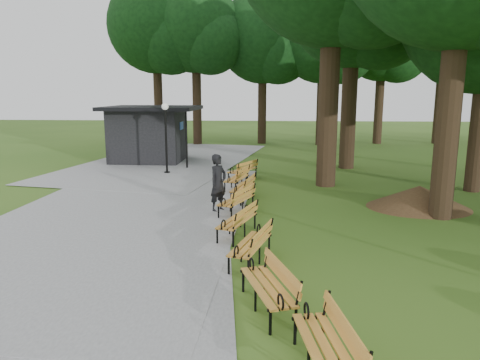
# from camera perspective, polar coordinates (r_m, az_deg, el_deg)

# --- Properties ---
(ground) EXTENTS (100.00, 100.00, 0.00)m
(ground) POSITION_cam_1_polar(r_m,az_deg,el_deg) (11.44, -0.43, -8.51)
(ground) COLOR #355B1A
(ground) RESTS_ON ground
(path) EXTENTS (12.00, 38.00, 0.06)m
(path) POSITION_cam_1_polar(r_m,az_deg,el_deg) (15.04, -15.01, -3.94)
(path) COLOR gray
(path) RESTS_ON ground
(person) EXTENTS (0.76, 0.82, 1.88)m
(person) POSITION_cam_1_polar(r_m,az_deg,el_deg) (14.53, -2.78, -0.40)
(person) COLOR black
(person) RESTS_ON ground
(kiosk) EXTENTS (4.98, 4.35, 3.08)m
(kiosk) POSITION_cam_1_polar(r_m,az_deg,el_deg) (25.48, -11.57, 5.73)
(kiosk) COLOR black
(kiosk) RESTS_ON ground
(lamp_post) EXTENTS (0.32, 0.32, 3.33)m
(lamp_post) POSITION_cam_1_polar(r_m,az_deg,el_deg) (21.41, -9.44, 7.08)
(lamp_post) COLOR black
(lamp_post) RESTS_ON ground
(dirt_mound) EXTENTS (2.86, 2.86, 0.76)m
(dirt_mound) POSITION_cam_1_polar(r_m,az_deg,el_deg) (16.24, 21.78, -1.99)
(dirt_mound) COLOR #47301C
(dirt_mound) RESTS_ON ground
(bench_0) EXTENTS (0.95, 1.98, 0.88)m
(bench_0) POSITION_cam_1_polar(r_m,az_deg,el_deg) (6.61, 10.73, -20.13)
(bench_0) COLOR orange
(bench_0) RESTS_ON ground
(bench_1) EXTENTS (1.21, 2.00, 0.88)m
(bench_1) POSITION_cam_1_polar(r_m,az_deg,el_deg) (8.22, 3.50, -13.40)
(bench_1) COLOR orange
(bench_1) RESTS_ON ground
(bench_2) EXTENTS (1.12, 2.00, 0.88)m
(bench_2) POSITION_cam_1_polar(r_m,az_deg,el_deg) (10.29, 1.32, -8.21)
(bench_2) COLOR orange
(bench_2) RESTS_ON ground
(bench_3) EXTENTS (1.19, 2.00, 0.88)m
(bench_3) POSITION_cam_1_polar(r_m,az_deg,el_deg) (12.12, -0.38, -5.19)
(bench_3) COLOR orange
(bench_3) RESTS_ON ground
(bench_4) EXTENTS (1.28, 2.00, 0.88)m
(bench_4) POSITION_cam_1_polar(r_m,az_deg,el_deg) (14.36, -0.46, -2.58)
(bench_4) COLOR orange
(bench_4) RESTS_ON ground
(bench_5) EXTENTS (0.97, 1.98, 0.88)m
(bench_5) POSITION_cam_1_polar(r_m,az_deg,el_deg) (16.26, 0.35, -0.95)
(bench_5) COLOR orange
(bench_5) RESTS_ON ground
(bench_6) EXTENTS (1.07, 2.00, 0.88)m
(bench_6) POSITION_cam_1_polar(r_m,az_deg,el_deg) (17.96, -0.43, 0.22)
(bench_6) COLOR orange
(bench_6) RESTS_ON ground
(bench_7) EXTENTS (1.45, 1.98, 0.88)m
(bench_7) POSITION_cam_1_polar(r_m,az_deg,el_deg) (19.82, 0.33, 1.26)
(bench_7) COLOR orange
(bench_7) RESTS_ON ground
(tree_backdrop) EXTENTS (36.92, 9.52, 16.62)m
(tree_backdrop) POSITION_cam_1_polar(r_m,az_deg,el_deg) (34.89, 15.30, 18.13)
(tree_backdrop) COLOR black
(tree_backdrop) RESTS_ON ground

